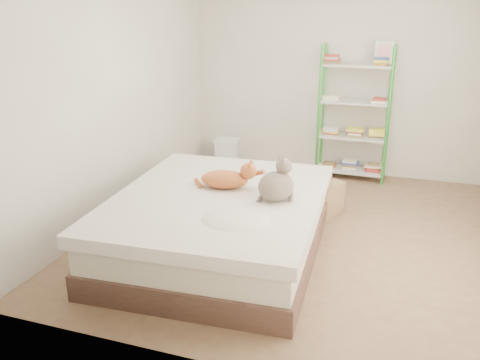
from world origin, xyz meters
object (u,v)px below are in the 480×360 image
at_px(grey_cat, 276,180).
at_px(cardboard_box, 315,196).
at_px(bed, 219,224).
at_px(shelf_unit, 354,118).
at_px(white_bin, 227,152).
at_px(orange_cat, 225,177).

height_order(grey_cat, cardboard_box, grey_cat).
height_order(bed, cardboard_box, bed).
height_order(bed, shelf_unit, shelf_unit).
height_order(bed, white_bin, bed).
xyz_separation_m(shelf_unit, cardboard_box, (-0.22, -1.28, -0.61)).
distance_m(bed, white_bin, 2.65).
xyz_separation_m(bed, shelf_unit, (0.87, 2.54, 0.50)).
xyz_separation_m(grey_cat, cardboard_box, (0.13, 1.24, -0.58)).
xyz_separation_m(bed, white_bin, (-0.85, 2.51, -0.09)).
height_order(orange_cat, cardboard_box, orange_cat).
relative_size(orange_cat, grey_cat, 1.35).
bearing_deg(white_bin, grey_cat, -61.21).
relative_size(bed, orange_cat, 4.50).
xyz_separation_m(bed, orange_cat, (-0.01, 0.19, 0.39)).
distance_m(shelf_unit, white_bin, 1.82).
bearing_deg(shelf_unit, bed, -108.85).
bearing_deg(bed, grey_cat, -0.34).
bearing_deg(white_bin, cardboard_box, -39.87).
xyz_separation_m(shelf_unit, white_bin, (-1.71, -0.03, -0.60)).
distance_m(bed, shelf_unit, 2.73).
distance_m(grey_cat, cardboard_box, 1.37).
height_order(grey_cat, white_bin, grey_cat).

